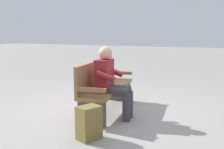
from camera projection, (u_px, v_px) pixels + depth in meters
ground_plane at (108, 111)px, 4.90m from camera, size 40.00×40.00×0.00m
bench_near at (104, 86)px, 4.85m from camera, size 1.84×0.65×0.90m
person_seated at (111, 80)px, 4.43m from camera, size 0.60×0.60×1.18m
backpack at (89, 123)px, 3.60m from camera, size 0.36×0.34×0.45m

